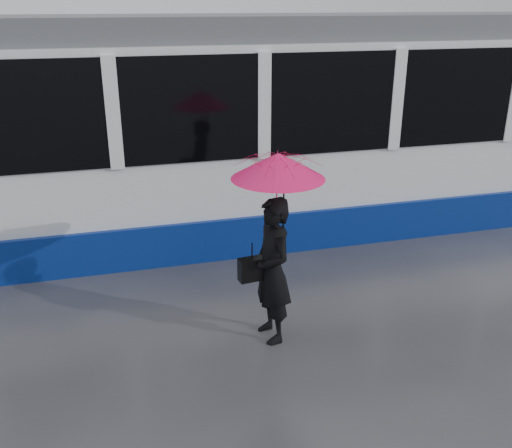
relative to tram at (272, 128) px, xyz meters
name	(u,v)px	position (x,y,z in m)	size (l,w,h in m)	color
ground	(227,302)	(-1.34, -2.50, -1.64)	(90.00, 90.00, 0.00)	#2E2E33
rails	(194,230)	(-1.34, 0.00, -1.63)	(34.00, 1.51, 0.02)	#3F3D38
tram	(272,128)	(0.00, 0.00, 0.00)	(26.00, 2.56, 3.35)	white
woman	(272,271)	(-1.03, -3.39, -0.82)	(0.60, 0.39, 1.64)	black
umbrella	(278,184)	(-0.98, -3.39, 0.16)	(1.08, 1.08, 1.11)	#F0146D
handbag	(252,269)	(-1.25, -3.37, -0.78)	(0.31, 0.16, 0.43)	black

